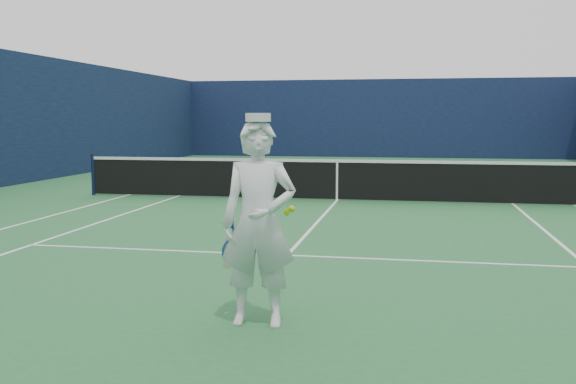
# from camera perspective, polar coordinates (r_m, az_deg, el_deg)

# --- Properties ---
(ground) EXTENTS (80.00, 80.00, 0.00)m
(ground) POSITION_cam_1_polar(r_m,az_deg,el_deg) (15.63, 4.37, -0.78)
(ground) COLOR #256232
(ground) RESTS_ON ground
(court_markings) EXTENTS (11.03, 23.83, 0.01)m
(court_markings) POSITION_cam_1_polar(r_m,az_deg,el_deg) (15.63, 4.37, -0.77)
(court_markings) COLOR white
(court_markings) RESTS_ON ground
(windscreen_fence) EXTENTS (20.12, 36.12, 4.00)m
(windscreen_fence) POSITION_cam_1_polar(r_m,az_deg,el_deg) (15.51, 4.43, 6.57)
(windscreen_fence) COLOR #0F1939
(windscreen_fence) RESTS_ON ground
(tennis_net) EXTENTS (12.88, 0.09, 1.07)m
(tennis_net) POSITION_cam_1_polar(r_m,az_deg,el_deg) (15.57, 4.38, 1.24)
(tennis_net) COLOR #141E4C
(tennis_net) RESTS_ON ground
(tennis_player) EXTENTS (0.82, 0.52, 2.04)m
(tennis_player) POSITION_cam_1_polar(r_m,az_deg,el_deg) (6.15, -2.63, -2.75)
(tennis_player) COLOR white
(tennis_player) RESTS_ON ground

